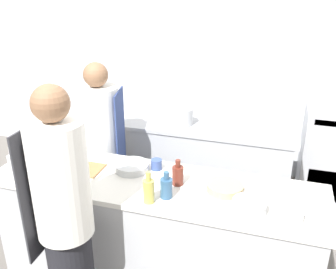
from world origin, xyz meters
The scene contains 18 objects.
wall_back centered at (0.00, 2.13, 1.40)m, with size 8.00×0.06×2.80m.
prep_counter centered at (0.00, 0.00, 0.45)m, with size 2.55×0.71×0.90m.
pass_counter centered at (-0.02, 1.26, 0.45)m, with size 2.17×0.58×0.90m.
chef_at_prep_near centered at (-0.38, -0.64, 0.91)m, with size 0.37×0.35×1.80m.
chef_at_stove centered at (-0.74, 0.60, 0.82)m, with size 0.43×0.41×1.64m.
bottle_olive_oil centered at (-1.05, -0.24, 1.00)m, with size 0.08×0.08×0.26m.
bottle_vinegar centered at (0.05, -0.26, 0.99)m, with size 0.08×0.08×0.23m.
bottle_wine centered at (-1.11, 0.03, 1.00)m, with size 0.07×0.07×0.25m.
bottle_cooking_oil centered at (0.18, 0.03, 0.98)m, with size 0.09×0.09×0.20m.
bottle_sauce centered at (-0.51, -0.28, 0.98)m, with size 0.06×0.06×0.19m.
bottle_water centered at (0.15, -0.17, 0.98)m, with size 0.09×0.09×0.20m.
bowl_mixing_large centered at (0.98, -0.17, 0.93)m, with size 0.18×0.18×0.06m.
bowl_prep_small centered at (0.72, -0.18, 0.94)m, with size 0.23×0.23×0.08m.
bowl_ceramic_blue centered at (-0.24, 0.13, 0.93)m, with size 0.27×0.27×0.06m.
bowl_wooden_salad centered at (0.53, 0.04, 0.93)m, with size 0.26×0.26×0.05m.
cup centered at (-0.05, 0.20, 0.94)m, with size 0.09×0.09×0.08m.
cutting_board centered at (-0.68, 0.03, 0.91)m, with size 0.43×0.24×0.01m.
stockpot centered at (-0.12, 1.21, 0.99)m, with size 0.23×0.23×0.18m.
Camera 1 is at (0.82, -2.31, 2.34)m, focal length 40.00 mm.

